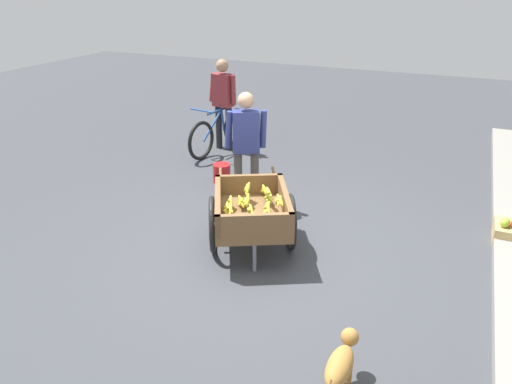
% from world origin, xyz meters
% --- Properties ---
extents(ground_plane, '(24.00, 24.00, 0.00)m').
position_xyz_m(ground_plane, '(0.00, 0.00, 0.00)').
color(ground_plane, '#3D3F44').
extents(fruit_cart, '(1.81, 1.44, 0.72)m').
position_xyz_m(fruit_cart, '(-0.14, -0.15, 0.44)').
color(fruit_cart, brown).
rests_on(fruit_cart, ground).
extents(vendor_person, '(0.34, 0.50, 1.54)m').
position_xyz_m(vendor_person, '(-1.15, -0.68, 0.91)').
color(vendor_person, '#4C4742').
rests_on(vendor_person, ground).
extents(bicycle, '(1.65, 0.46, 0.85)m').
position_xyz_m(bicycle, '(-2.95, -2.04, 0.35)').
color(bicycle, black).
rests_on(bicycle, ground).
extents(cyclist_person, '(0.25, 0.55, 1.57)m').
position_xyz_m(cyclist_person, '(-3.10, -2.02, 0.94)').
color(cyclist_person, black).
rests_on(cyclist_person, ground).
extents(dog, '(0.67, 0.19, 0.40)m').
position_xyz_m(dog, '(1.51, 1.31, 0.27)').
color(dog, '#AD7A38').
rests_on(dog, ground).
extents(plastic_bucket, '(0.26, 0.26, 0.29)m').
position_xyz_m(plastic_bucket, '(-1.71, -1.35, 0.14)').
color(plastic_bucket, '#B21E1E').
rests_on(plastic_bucket, ground).
extents(apple_crate, '(0.44, 0.32, 0.32)m').
position_xyz_m(apple_crate, '(-1.47, 2.53, 0.12)').
color(apple_crate, tan).
rests_on(apple_crate, ground).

